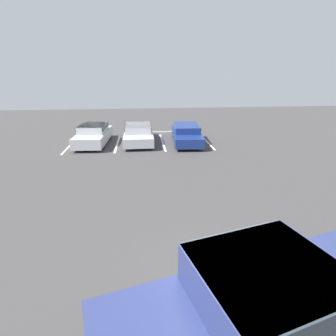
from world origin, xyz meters
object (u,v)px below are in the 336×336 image
object	(u,v)px
pickup_truck	(276,309)
parked_sedan_a	(93,134)
parked_sedan_c	(186,133)
wheel_stop_curb	(163,132)
parked_sedan_b	(138,133)

from	to	relation	value
pickup_truck	parked_sedan_a	bearing A→B (deg)	95.43
parked_sedan_c	wheel_stop_curb	world-z (taller)	parked_sedan_c
pickup_truck	parked_sedan_a	world-z (taller)	pickup_truck
parked_sedan_a	parked_sedan_b	xyz separation A→B (m)	(2.89, 0.08, -0.04)
wheel_stop_curb	parked_sedan_c	bearing A→B (deg)	-64.76
parked_sedan_c	wheel_stop_curb	xyz separation A→B (m)	(-1.31, 2.77, -0.56)
pickup_truck	parked_sedan_a	size ratio (longest dim) A/B	1.41
wheel_stop_curb	pickup_truck	bearing A→B (deg)	-88.69
pickup_truck	wheel_stop_curb	distance (m)	16.66
wheel_stop_curb	parked_sedan_a	bearing A→B (deg)	-151.50
parked_sedan_b	wheel_stop_curb	size ratio (longest dim) A/B	2.43
parked_sedan_b	parked_sedan_c	world-z (taller)	parked_sedan_b
parked_sedan_b	parked_sedan_a	bearing A→B (deg)	-88.61
parked_sedan_c	wheel_stop_curb	distance (m)	3.12
parked_sedan_b	parked_sedan_c	bearing A→B (deg)	84.63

